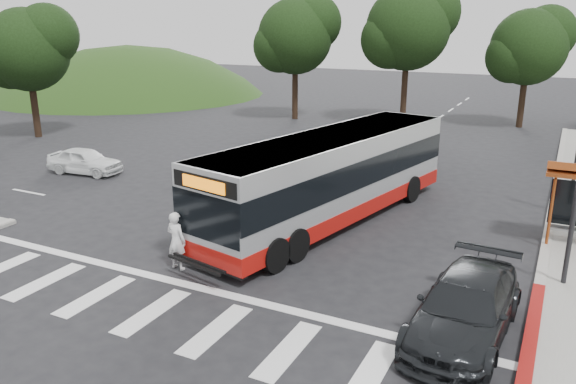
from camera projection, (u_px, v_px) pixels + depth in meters
The scene contains 13 objects.
ground at pixel (249, 246), 19.02m from camera, with size 140.00×140.00×0.00m, color black.
curb_east at pixel (551, 214), 21.96m from camera, with size 0.30×40.00×0.15m, color #9E9991.
curb_east_red at pixel (531, 337), 13.42m from camera, with size 0.32×6.00×0.15m, color maroon.
hillside_nw at pixel (131, 94), 58.40m from camera, with size 44.00×44.00×10.00m, color #1D3B13.
crosswalk_ladder at pixel (152, 312), 14.74m from camera, with size 18.00×2.60×0.01m, color silver.
tree_north_a at pixel (409, 27), 40.08m from camera, with size 6.60×6.15×10.17m.
tree_north_b at pixel (530, 46), 38.72m from camera, with size 5.72×5.33×8.43m.
tree_north_c at pixel (296, 35), 42.00m from camera, with size 6.16×5.74×9.30m.
tree_west_a at pixel (29, 48), 35.38m from camera, with size 5.72×5.33×8.43m.
transit_bus at pixel (331, 179), 21.03m from camera, with size 2.77×12.77×3.30m, color #A6A9AB, non-canonical shape.
pedestrian at pixel (176, 241), 17.07m from camera, with size 0.67×0.44×1.84m, color white.
dark_sedan at pixel (465, 308), 13.43m from camera, with size 2.07×5.10×1.48m, color black.
west_car_white at pixel (85, 161), 27.95m from camera, with size 1.54×3.82×1.30m, color white.
Camera 1 is at (9.12, -15.17, 7.33)m, focal length 35.00 mm.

